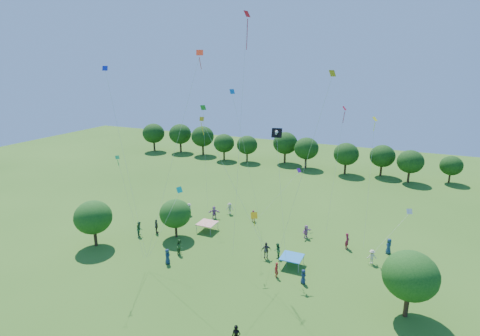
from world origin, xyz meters
The scene contains 37 objects.
near_tree_west centered at (-17.66, 12.22, 3.56)m, with size 4.26×4.26×5.48m.
near_tree_north centered at (-10.36, 18.00, 3.06)m, with size 3.81×3.81×4.78m.
near_tree_east centered at (15.64, 13.20, 3.83)m, with size 4.50×4.50×5.87m.
treeline centered at (-1.73, 55.43, 4.09)m, with size 88.01×8.77×6.77m.
tent_red_stripe centered at (-7.70, 21.03, 1.04)m, with size 2.20×2.20×1.10m.
tent_blue centered at (4.56, 17.10, 1.04)m, with size 2.20×2.20×1.10m.
crowd_person_0 centered at (6.49, 14.43, 0.73)m, with size 0.72×0.39×1.47m, color #1B2B4E.
crowd_person_1 centered at (-3.44, 26.20, 0.78)m, with size 0.58×0.37×1.55m, color maroon.
crowd_person_2 centered at (-7.58, 14.54, 0.88)m, with size 0.87×0.47×1.77m, color #295725.
crowd_person_3 centered at (-7.48, 27.19, 0.82)m, with size 1.08×0.48×1.65m, color #AAA688.
crowd_person_4 centered at (-13.19, 17.88, 0.91)m, with size 1.06×0.48×1.81m, color #3C3130.
crowd_person_5 centered at (-8.77, 24.95, 0.86)m, with size 1.61×0.57×1.72m, color #995997.
crowd_person_6 centered at (-7.64, 12.20, 0.84)m, with size 0.83×0.45×1.68m, color #1A2F4E.
crowd_person_7 centered at (3.76, 14.45, 0.78)m, with size 0.58×0.38×1.57m, color maroon.
crowd_person_8 centered at (-14.64, 16.44, 0.92)m, with size 0.91×0.49×1.84m, color #25562E.
crowd_person_9 centered at (-12.54, 24.61, 0.84)m, with size 1.09×0.49×1.67m, color #BCB396.
crowd_person_10 centered at (1.56, 17.52, 0.95)m, with size 1.11×0.51×1.90m, color #48403A.
crowd_person_11 centered at (4.29, 24.18, 0.83)m, with size 1.54×0.55×1.65m, color #A8629E.
crowd_person_12 centered at (13.69, 24.11, 0.90)m, with size 0.89×0.48×1.81m, color navy.
crowd_person_13 centered at (9.27, 23.41, 0.95)m, with size 0.71×0.46×1.91m, color maroon.
crowd_person_14 centered at (2.62, 18.16, 0.85)m, with size 0.84×0.45×1.69m, color #2A6333.
crowd_person_15 centered at (12.18, 21.05, 0.79)m, with size 1.04×0.47×1.59m, color beige.
pirate_kite centered at (2.14, 18.40, 13.44)m, with size 3.27×4.37×12.92m.
red_high_kite centered at (-1.68, 18.87, 20.64)m, with size 1.03×5.67×24.36m.
small_kite_0 centered at (7.20, 26.44, 12.84)m, with size 0.84×3.20×14.54m.
small_kite_1 centered at (7.53, 10.33, 14.60)m, with size 5.22×3.07×18.84m.
small_kite_2 centered at (-0.33, 11.25, 11.82)m, with size 6.66×2.38×14.87m.
small_kite_3 centered at (-10.25, 25.37, 12.87)m, with size 0.76×0.79×14.03m.
small_kite_4 centered at (-11.71, 10.96, 14.78)m, with size 4.15×0.99×19.04m.
small_kite_5 centered at (1.32, 28.32, 6.30)m, with size 4.35×4.08×6.04m.
small_kite_6 centered at (15.04, 24.88, 4.49)m, with size 3.35×4.35×3.86m.
small_kite_7 centered at (-6.55, 12.68, 7.38)m, with size 2.88×2.66×7.24m.
small_kite_8 centered at (-4.57, 12.32, 16.97)m, with size 6.03×2.51×20.43m.
small_kite_9 centered at (1.26, 14.87, 5.63)m, with size 1.43×1.59×5.02m.
small_kite_10 centered at (10.86, 25.34, 12.21)m, with size 0.70×4.53×13.63m.
small_kite_11 centered at (-10.01, 9.34, 9.32)m, with size 1.32×1.53×10.99m.
small_kite_12 centered at (-3.97, 22.58, 13.85)m, with size 2.63×3.45×16.45m.
Camera 1 is at (13.89, -17.18, 20.61)m, focal length 28.00 mm.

